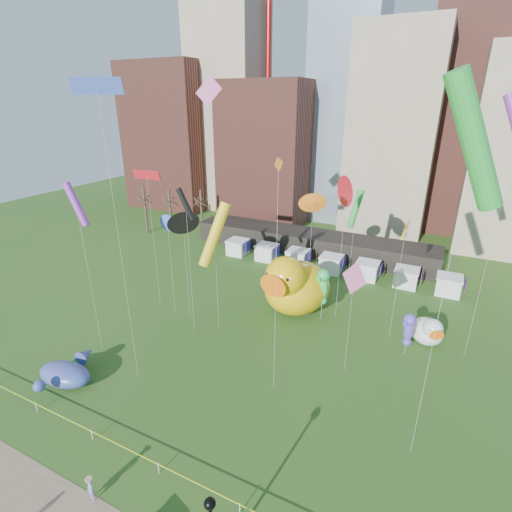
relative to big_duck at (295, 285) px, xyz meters
The scene contains 27 objects.
ground 23.45m from the big_duck, 90.95° to the right, with size 160.00×160.00×0.00m, color #295219.
skyline 41.98m from the big_duck, 87.18° to the left, with size 101.00×23.00×68.00m.
pavilion 19.40m from the big_duck, 103.12° to the left, with size 38.00×6.00×3.20m, color black.
vendor_tents 13.03m from the big_duck, 87.16° to the left, with size 33.24×2.80×2.40m.
bare_trees 35.14m from the big_duck, 150.41° to the left, with size 8.44×6.44×8.50m.
caution_tape 23.36m from the big_duck, 90.95° to the right, with size 50.00×0.06×0.90m.
big_duck is the anchor object (origin of this frame).
small_duck 14.20m from the big_duck, ahead, with size 4.22×4.63×3.23m.
seahorse_green 3.38m from the big_duck, ahead, with size 1.68×1.95×6.04m.
seahorse_purple 12.69m from the big_duck, 12.33° to the right, with size 1.50×1.67×4.38m.
whale_inflatable 23.84m from the big_duck, 123.59° to the right, with size 5.16×6.32×2.16m.
woman 26.67m from the big_duck, 96.12° to the right, with size 0.61×0.40×1.67m, color white.
kite_0 11.79m from the big_duck, 14.98° to the left, with size 1.99×2.73×15.75m.
kite_1 12.30m from the big_duck, 44.22° to the right, with size 2.40×2.07×10.73m.
kite_2 15.37m from the big_duck, 134.32° to the right, with size 1.85×0.68×15.19m.
kite_3 26.45m from the big_duck, 45.21° to the right, with size 4.17×2.73×24.10m.
kite_4 11.38m from the big_duck, 132.48° to the right, with size 2.76×3.76×13.64m.
kite_5 27.09m from the big_duck, 116.80° to the right, with size 3.40×1.79×23.96m.
kite_6 19.65m from the big_duck, 76.41° to the right, with size 1.30×1.88×18.95m.
kite_7 23.40m from the big_duck, 133.10° to the right, with size 2.20×0.68×16.35m.
kite_8 19.80m from the big_duck, 160.48° to the right, with size 3.27×0.68×15.81m.
kite_9 21.56m from the big_duck, 169.21° to the right, with size 2.83×0.46×24.84m.
kite_10 14.02m from the big_duck, 149.38° to the right, with size 1.55×2.07×12.13m.
kite_11 12.83m from the big_duck, 69.79° to the left, with size 1.58×2.83×12.46m.
kite_12 13.37m from the big_duck, ahead, with size 0.56×3.36×12.09m.
kite_13 15.38m from the big_duck, 153.15° to the right, with size 1.78×0.52×11.53m.
kite_14 9.25m from the big_duck, 78.05° to the left, with size 1.90×1.38×13.24m.
Camera 1 is at (13.62, -13.22, 22.57)m, focal length 27.00 mm.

